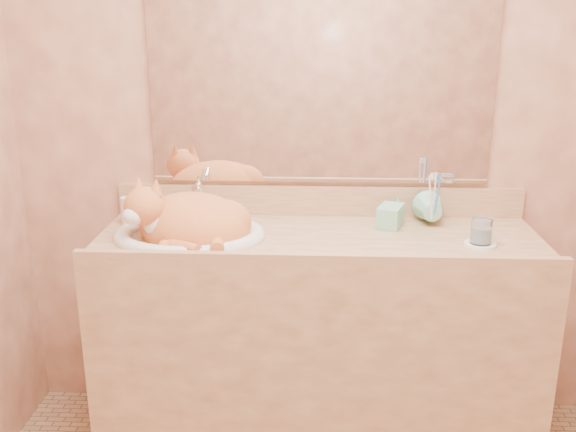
{
  "coord_description": "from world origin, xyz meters",
  "views": [
    {
      "loc": [
        -0.01,
        -1.47,
        1.6
      ],
      "look_at": [
        -0.11,
        0.7,
        0.93
      ],
      "focal_mm": 40.0,
      "sensor_mm": 36.0,
      "label": 1
    }
  ],
  "objects_px": {
    "toothbrush_cup": "(433,214)",
    "vanity_counter": "(317,342)",
    "sink_basin": "(189,214)",
    "soap_dispenser": "(387,207)",
    "water_glass": "(481,231)",
    "cat": "(186,219)"
  },
  "relations": [
    {
      "from": "sink_basin",
      "to": "vanity_counter",
      "type": "bearing_deg",
      "value": -2.91
    },
    {
      "from": "water_glass",
      "to": "vanity_counter",
      "type": "bearing_deg",
      "value": 172.64
    },
    {
      "from": "sink_basin",
      "to": "water_glass",
      "type": "relative_size",
      "value": 6.15
    },
    {
      "from": "sink_basin",
      "to": "soap_dispenser",
      "type": "distance_m",
      "value": 0.72
    },
    {
      "from": "soap_dispenser",
      "to": "water_glass",
      "type": "height_order",
      "value": "soap_dispenser"
    },
    {
      "from": "vanity_counter",
      "to": "sink_basin",
      "type": "relative_size",
      "value": 3.0
    },
    {
      "from": "vanity_counter",
      "to": "toothbrush_cup",
      "type": "height_order",
      "value": "toothbrush_cup"
    },
    {
      "from": "vanity_counter",
      "to": "cat",
      "type": "distance_m",
      "value": 0.69
    },
    {
      "from": "cat",
      "to": "soap_dispenser",
      "type": "bearing_deg",
      "value": 30.27
    },
    {
      "from": "water_glass",
      "to": "cat",
      "type": "bearing_deg",
      "value": 177.82
    },
    {
      "from": "water_glass",
      "to": "toothbrush_cup",
      "type": "bearing_deg",
      "value": 125.38
    },
    {
      "from": "toothbrush_cup",
      "to": "vanity_counter",
      "type": "bearing_deg",
      "value": -164.71
    },
    {
      "from": "soap_dispenser",
      "to": "toothbrush_cup",
      "type": "xyz_separation_m",
      "value": [
        0.18,
        0.04,
        -0.04
      ]
    },
    {
      "from": "water_glass",
      "to": "soap_dispenser",
      "type": "bearing_deg",
      "value": 154.64
    },
    {
      "from": "soap_dispenser",
      "to": "water_glass",
      "type": "xyz_separation_m",
      "value": [
        0.31,
        -0.15,
        -0.04
      ]
    },
    {
      "from": "sink_basin",
      "to": "toothbrush_cup",
      "type": "height_order",
      "value": "sink_basin"
    },
    {
      "from": "sink_basin",
      "to": "cat",
      "type": "height_order",
      "value": "cat"
    },
    {
      "from": "sink_basin",
      "to": "cat",
      "type": "xyz_separation_m",
      "value": [
        -0.01,
        -0.01,
        -0.01
      ]
    },
    {
      "from": "vanity_counter",
      "to": "soap_dispenser",
      "type": "bearing_deg",
      "value": 16.62
    },
    {
      "from": "cat",
      "to": "vanity_counter",
      "type": "bearing_deg",
      "value": 25.8
    },
    {
      "from": "vanity_counter",
      "to": "cat",
      "type": "height_order",
      "value": "cat"
    },
    {
      "from": "vanity_counter",
      "to": "toothbrush_cup",
      "type": "relative_size",
      "value": 13.46
    }
  ]
}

